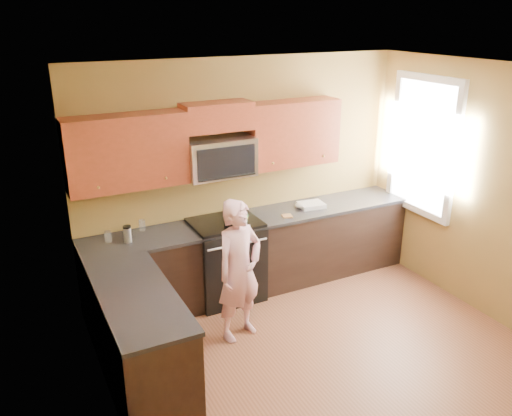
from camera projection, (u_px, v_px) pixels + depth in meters
floor at (337, 366)px, 4.95m from camera, size 4.00×4.00×0.00m
ceiling at (356, 74)px, 4.00m from camera, size 4.00×4.00×0.00m
wall_back at (244, 175)px, 6.14m from camera, size 4.00×0.00×4.00m
wall_left at (109, 288)px, 3.63m from camera, size 0.00×4.00×4.00m
wall_right at (506, 200)px, 5.32m from camera, size 0.00×4.00×4.00m
cabinet_back_run at (256, 254)px, 6.21m from camera, size 4.00×0.60×0.88m
cabinet_left_run at (140, 341)px, 4.58m from camera, size 0.60×1.60×0.88m
countertop_back at (256, 219)px, 6.04m from camera, size 4.00×0.62×0.04m
countertop_left at (136, 295)px, 4.42m from camera, size 0.62×1.60×0.04m
stove at (226, 259)px, 6.01m from camera, size 0.76×0.65×0.95m
microwave at (220, 176)px, 5.77m from camera, size 0.76×0.40×0.42m
upper_cab_left at (130, 187)px, 5.38m from camera, size 1.22×0.33×0.75m
upper_cab_right at (291, 164)px, 6.20m from camera, size 1.12×0.33×0.75m
upper_cab_over_mw at (217, 116)px, 5.57m from camera, size 0.76×0.33×0.30m
window at (423, 146)px, 6.20m from camera, size 0.06×1.06×1.66m
woman at (239, 271)px, 5.18m from camera, size 0.62×0.49×1.48m
frying_pan at (236, 223)px, 5.78m from camera, size 0.34×0.50×0.06m
butter_tub at (243, 221)px, 5.94m from camera, size 0.16×0.16×0.10m
toast_slice at (287, 216)px, 6.05m from camera, size 0.13×0.13×0.01m
napkin_a at (236, 224)px, 5.78m from camera, size 0.11×0.12×0.06m
napkin_b at (300, 206)px, 6.31m from camera, size 0.16×0.16×0.07m
dish_towel at (311, 205)px, 6.35m from camera, size 0.33×0.27×0.05m
travel_mug at (128, 242)px, 5.39m from camera, size 0.10×0.10×0.18m
glass_a at (108, 237)px, 5.37m from camera, size 0.08×0.08×0.12m
glass_b at (128, 232)px, 5.48m from camera, size 0.08×0.08×0.12m
glass_c at (142, 225)px, 5.65m from camera, size 0.08×0.08×0.12m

